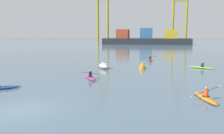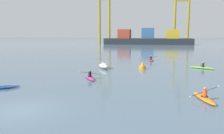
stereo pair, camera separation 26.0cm
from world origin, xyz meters
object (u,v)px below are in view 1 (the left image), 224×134
kayak_lime (202,67)px  kayak_orange (205,97)px  gantry_crane_west_mid (180,9)px  container_barge (146,39)px  kayak_red (150,60)px  channel_buoy (142,66)px  capsized_dinghy (104,66)px  gantry_crane_west (103,9)px  kayak_magenta (90,77)px

kayak_lime → kayak_orange: (-2.87, -16.01, 0.00)m
kayak_orange → gantry_crane_west_mid: bearing=85.0°
gantry_crane_west_mid → kayak_orange: 113.39m
container_barge → kayak_red: (3.07, -73.69, -2.44)m
container_barge → channel_buoy: container_barge is taller
capsized_dinghy → gantry_crane_west: bearing=102.5°
gantry_crane_west_mid → kayak_lime: size_ratio=11.81×
kayak_red → channel_buoy: bearing=-94.9°
container_barge → channel_buoy: size_ratio=42.06×
capsized_dinghy → kayak_red: size_ratio=0.81×
gantry_crane_west → kayak_magenta: 103.90m
container_barge → kayak_magenta: size_ratio=12.89×
gantry_crane_west_mid → kayak_red: size_ratio=11.10×
gantry_crane_west_mid → kayak_red: gantry_crane_west_mid is taller
capsized_dinghy → kayak_lime: (13.14, 2.34, -0.18)m
gantry_crane_west_mid → capsized_dinghy: bearing=-101.6°
container_barge → channel_buoy: bearing=-88.5°
gantry_crane_west_mid → channel_buoy: size_ratio=38.31×
kayak_magenta → kayak_orange: kayak_orange is taller
container_barge → gantry_crane_west: (-23.53, 8.03, 15.61)m
gantry_crane_west → kayak_orange: size_ratio=10.90×
container_barge → gantry_crane_west: bearing=161.2°
capsized_dinghy → container_barge: bearing=88.0°
gantry_crane_west → kayak_red: gantry_crane_west is taller
gantry_crane_west → gantry_crane_west_mid: 40.86m
gantry_crane_west_mid → channel_buoy: 100.11m
gantry_crane_west → container_barge: bearing=-18.8°
capsized_dinghy → kayak_orange: size_ratio=0.81×
gantry_crane_west → channel_buoy: 97.36m
kayak_red → kayak_lime: (7.06, -8.58, -0.00)m
container_barge → gantry_crane_west_mid: gantry_crane_west_mid is taller
gantry_crane_west → kayak_lime: (33.66, -90.31, -18.06)m
kayak_orange → container_barge: bearing=94.2°
kayak_red → kayak_magenta: (-5.89, -18.48, 0.00)m
gantry_crane_west_mid → capsized_dinghy: (-20.01, -97.87, -17.71)m
capsized_dinghy → kayak_red: bearing=60.9°
gantry_crane_west → kayak_orange: 112.15m
channel_buoy → kayak_red: channel_buoy is taller
gantry_crane_west_mid → kayak_orange: gantry_crane_west_mid is taller
gantry_crane_west_mid → kayak_red: bearing=-99.1°
capsized_dinghy → channel_buoy: 5.20m
gantry_crane_west_mid → kayak_lime: bearing=-94.1°
capsized_dinghy → kayak_lime: 13.35m
gantry_crane_west_mid → kayak_red: 89.85m
kayak_magenta → kayak_orange: size_ratio=0.95×
kayak_lime → kayak_orange: bearing=-100.2°
kayak_magenta → capsized_dinghy: bearing=91.4°
gantry_crane_west → gantry_crane_west_mid: (40.53, 5.22, -0.17)m
gantry_crane_west_mid → container_barge: bearing=-142.1°
channel_buoy → kayak_orange: (5.09, -14.13, -0.19)m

